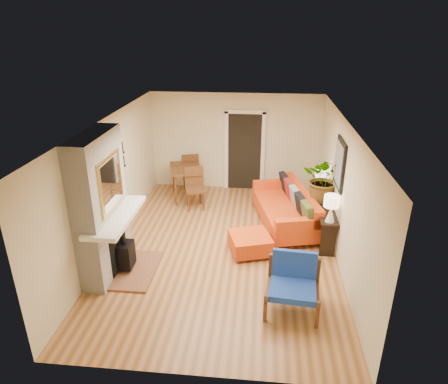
# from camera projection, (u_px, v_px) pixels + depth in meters

# --- Properties ---
(room_shell) EXTENTS (6.50, 6.50, 6.50)m
(room_shell) POSITION_uv_depth(u_px,v_px,m) (257.00, 152.00, 10.06)
(room_shell) COLOR #BD8049
(room_shell) RESTS_ON ground
(fireplace) EXTENTS (1.09, 1.68, 2.60)m
(fireplace) POSITION_uv_depth(u_px,v_px,m) (103.00, 210.00, 6.97)
(fireplace) COLOR white
(fireplace) RESTS_ON ground
(sofa) EXTENTS (1.50, 2.48, 0.91)m
(sofa) POSITION_uv_depth(u_px,v_px,m) (288.00, 208.00, 8.99)
(sofa) COLOR silver
(sofa) RESTS_ON ground
(ottoman) EXTENTS (0.95, 0.95, 0.39)m
(ottoman) POSITION_uv_depth(u_px,v_px,m) (250.00, 243.00, 7.93)
(ottoman) COLOR silver
(ottoman) RESTS_ON ground
(blue_chair) EXTENTS (0.91, 0.89, 0.87)m
(blue_chair) POSITION_uv_depth(u_px,v_px,m) (293.00, 280.00, 6.36)
(blue_chair) COLOR brown
(blue_chair) RESTS_ON ground
(dining_table) EXTENTS (1.14, 1.93, 1.01)m
(dining_table) POSITION_uv_depth(u_px,v_px,m) (189.00, 173.00, 10.28)
(dining_table) COLOR brown
(dining_table) RESTS_ON ground
(console_table) EXTENTS (0.34, 1.85, 0.72)m
(console_table) POSITION_uv_depth(u_px,v_px,m) (324.00, 211.00, 8.44)
(console_table) COLOR black
(console_table) RESTS_ON ground
(lamp_near) EXTENTS (0.30, 0.30, 0.54)m
(lamp_near) POSITION_uv_depth(u_px,v_px,m) (331.00, 206.00, 7.55)
(lamp_near) COLOR white
(lamp_near) RESTS_ON console_table
(lamp_far) EXTENTS (0.30, 0.30, 0.54)m
(lamp_far) POSITION_uv_depth(u_px,v_px,m) (322.00, 177.00, 8.91)
(lamp_far) COLOR white
(lamp_far) RESTS_ON console_table
(houseplant) EXTENTS (1.03, 0.93, 1.00)m
(houseplant) POSITION_uv_depth(u_px,v_px,m) (325.00, 179.00, 8.38)
(houseplant) COLOR #1E5919
(houseplant) RESTS_ON console_table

